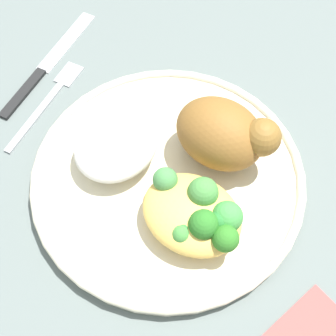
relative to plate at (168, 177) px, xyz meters
The scene contains 7 objects.
ground_plane 0.01m from the plate, ahead, with size 2.00×2.00×0.00m, color slate.
plate is the anchor object (origin of this frame).
roasted_chicken 0.07m from the plate, 59.06° to the left, with size 0.10×0.07×0.06m.
rice_pile 0.06m from the plate, 169.73° to the right, with size 0.08×0.09×0.03m, color white.
mac_cheese_with_broccoli 0.07m from the plate, 30.02° to the right, with size 0.10×0.08×0.05m.
fork 0.18m from the plate, behind, with size 0.03×0.14×0.01m.
knife 0.22m from the plate, 169.96° to the left, with size 0.04×0.19×0.01m.
Camera 1 is at (0.13, -0.19, 0.43)m, focal length 49.70 mm.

